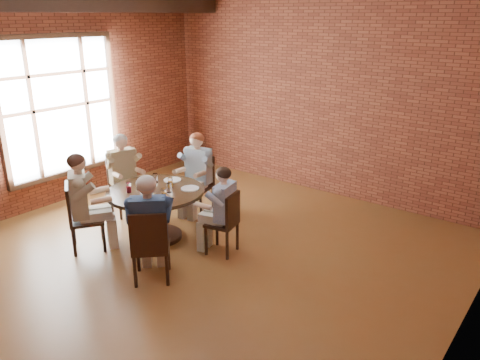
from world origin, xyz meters
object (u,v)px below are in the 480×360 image
Objects in this scene: chair_c at (123,183)px; diner_e at (150,228)px; diner_d at (85,202)px; diner_a at (221,211)px; diner_c at (124,175)px; chair_a at (226,221)px; chair_b at (200,182)px; chair_e at (150,244)px; dining_table at (156,204)px; chair_d at (79,215)px; diner_b at (197,174)px; smartphone at (169,199)px.

diner_e is (1.94, -1.15, 0.17)m from chair_c.
diner_a is at bearing -113.07° from diner_d.
diner_c is (0.08, -0.02, 0.16)m from chair_c.
chair_a is at bearing 90.00° from diner_a.
chair_b is 1.26m from chair_c.
diner_d is (-1.62, -1.07, 0.21)m from chair_a.
chair_e is at bearing -105.13° from chair_c.
diner_a reaches higher than chair_e.
chair_d is at bearing -122.88° from dining_table.
diner_b reaches higher than chair_b.
diner_e is (0.96, -1.87, 0.01)m from diner_b.
diner_b reaches higher than smartphone.
dining_table is 1.21m from chair_c.
chair_a reaches higher than smartphone.
chair_b is 0.71× the size of diner_c.
chair_e is at bearing -72.55° from chair_b.
diner_b reaches higher than chair_a.
chair_b is 1.01× the size of chair_c.
chair_c is (-0.97, -0.80, -0.00)m from chair_b.
diner_e is (0.98, -1.96, 0.17)m from chair_b.
chair_e is 0.89m from smartphone.
chair_a is 0.15m from diner_a.
chair_e is at bearing -43.06° from smartphone.
chair_c is 0.68× the size of diner_d.
diner_b is 2.10m from diner_e.
diner_a is (1.03, 0.23, 0.09)m from dining_table.
diner_a is 1.32× the size of chair_c.
diner_a is at bearing -112.02° from chair_d.
diner_b is at bearing 132.89° from smartphone.
diner_e is (-0.24, -1.05, 0.06)m from diner_a.
diner_e is at bearing -90.00° from chair_e.
chair_d reaches higher than chair_a.
chair_d is at bearing -67.76° from diner_a.
chair_a reaches higher than dining_table.
dining_table is 1.56× the size of chair_a.
diner_d is 1.31m from diner_e.
chair_e reaches higher than chair_c.
diner_d is at bearing -122.88° from dining_table.
chair_b is at bearing 131.90° from smartphone.
diner_a reaches higher than dining_table.
diner_c is at bearing -75.54° from chair_e.
dining_table is at bearing -90.00° from diner_e.
smartphone is at bearing -109.72° from chair_d.
diner_c is 10.65× the size of smartphone.
diner_c is 0.96× the size of diner_d.
diner_a is at bearing -90.00° from chair_a.
smartphone is at bearing -104.93° from diner_e.
chair_b is 0.69× the size of diner_e.
chair_c is at bearing -105.03° from chair_a.
chair_d is 1.37m from diner_e.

